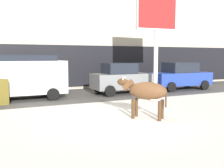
{
  "coord_description": "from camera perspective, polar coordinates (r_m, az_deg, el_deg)",
  "views": [
    {
      "loc": [
        -4.31,
        -7.86,
        2.26
      ],
      "look_at": [
        0.48,
        2.23,
        1.1
      ],
      "focal_mm": 42.92,
      "sensor_mm": 36.0,
      "label": 1
    }
  ],
  "objects": [
    {
      "name": "road_strip",
      "position": [
        15.66,
        -9.16,
        -2.42
      ],
      "size": [
        60.0,
        5.6,
        0.01
      ],
      "primitive_type": "cube",
      "color": "#514F4C",
      "rests_on": "ground"
    },
    {
      "name": "ground_plane",
      "position": [
        9.24,
        3.27,
        -8.24
      ],
      "size": [
        120.0,
        120.0,
        0.0
      ],
      "primitive_type": "plane",
      "color": "white"
    },
    {
      "name": "cow_brown",
      "position": [
        9.75,
        7.22,
        -1.59
      ],
      "size": [
        1.55,
        1.71,
        1.54
      ],
      "color": "brown",
      "rests_on": "ground"
    },
    {
      "name": "car_white_van",
      "position": [
        14.68,
        -18.91,
        1.64
      ],
      "size": [
        4.64,
        2.19,
        2.32
      ],
      "color": "white",
      "rests_on": "ground"
    },
    {
      "name": "car_blue_sedan",
      "position": [
        18.8,
        14.27,
        1.63
      ],
      "size": [
        4.23,
        2.05,
        1.84
      ],
      "color": "#233D9E",
      "rests_on": "ground"
    },
    {
      "name": "billboard",
      "position": [
        15.51,
        9.47,
        13.47
      ],
      "size": [
        2.53,
        0.32,
        5.56
      ],
      "color": "silver",
      "rests_on": "ground"
    },
    {
      "name": "car_grey_hatchback",
      "position": [
        16.14,
        1.9,
        1.2
      ],
      "size": [
        3.53,
        1.98,
        1.86
      ],
      "color": "slate",
      "rests_on": "ground"
    },
    {
      "name": "pedestrian_near_billboard",
      "position": [
        19.66,
        -3.21,
        1.9
      ],
      "size": [
        0.36,
        0.24,
        1.73
      ],
      "color": "#282833",
      "rests_on": "ground"
    }
  ]
}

